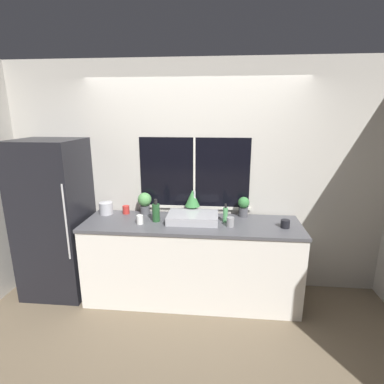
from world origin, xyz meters
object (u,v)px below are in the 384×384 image
(potted_plant_center, at_px, (192,200))
(bottle_tall, at_px, (156,212))
(potted_plant_right, at_px, (244,206))
(kettle, at_px, (106,208))
(potted_plant_left, at_px, (145,202))
(mug_black, at_px, (285,224))
(mug_white, at_px, (140,220))
(soap_bottle, at_px, (225,214))
(sink, at_px, (193,218))
(mug_grey, at_px, (230,222))
(refrigerator, at_px, (55,218))
(mug_red, at_px, (126,210))

(potted_plant_center, height_order, bottle_tall, potted_plant_center)
(potted_plant_right, xyz_separation_m, bottle_tall, (-0.98, -0.25, -0.02))
(kettle, bearing_deg, potted_plant_left, 8.16)
(mug_black, height_order, mug_white, mug_white)
(soap_bottle, bearing_deg, sink, -177.28)
(sink, distance_m, mug_grey, 0.43)
(potted_plant_left, xyz_separation_m, bottle_tall, (0.19, -0.25, -0.04))
(potted_plant_center, height_order, mug_grey, potted_plant_center)
(refrigerator, height_order, potted_plant_center, refrigerator)
(potted_plant_center, distance_m, potted_plant_right, 0.60)
(potted_plant_right, height_order, mug_grey, potted_plant_right)
(bottle_tall, relative_size, mug_grey, 2.47)
(mug_white, height_order, kettle, kettle)
(soap_bottle, distance_m, kettle, 1.42)
(kettle, bearing_deg, mug_red, 8.31)
(potted_plant_right, xyz_separation_m, mug_grey, (-0.16, -0.34, -0.08))
(soap_bottle, xyz_separation_m, mug_black, (0.63, -0.11, -0.04))
(mug_red, bearing_deg, potted_plant_center, 2.27)
(potted_plant_center, xyz_separation_m, mug_grey, (0.44, -0.34, -0.13))
(bottle_tall, height_order, mug_grey, bottle_tall)
(mug_red, bearing_deg, potted_plant_left, 8.01)
(potted_plant_right, distance_m, kettle, 1.63)
(mug_grey, xyz_separation_m, kettle, (-1.47, 0.27, 0.03))
(refrigerator, xyz_separation_m, soap_bottle, (1.98, 0.01, 0.11))
(bottle_tall, bearing_deg, kettle, 163.75)
(soap_bottle, height_order, mug_red, soap_bottle)
(mug_black, bearing_deg, mug_white, -178.74)
(mug_red, bearing_deg, mug_black, -8.97)
(potted_plant_left, bearing_deg, soap_bottle, -12.14)
(bottle_tall, distance_m, mug_white, 0.20)
(refrigerator, xyz_separation_m, kettle, (0.56, 0.16, 0.10))
(mug_grey, bearing_deg, potted_plant_left, 161.44)
(sink, relative_size, potted_plant_left, 2.17)
(potted_plant_center, distance_m, mug_grey, 0.57)
(mug_red, bearing_deg, mug_grey, -13.98)
(potted_plant_left, bearing_deg, mug_red, -171.99)
(potted_plant_left, bearing_deg, kettle, -171.84)
(refrigerator, bearing_deg, mug_red, 13.39)
(kettle, bearing_deg, potted_plant_center, 3.64)
(mug_grey, bearing_deg, mug_red, 166.02)
(mug_white, xyz_separation_m, kettle, (-0.49, 0.29, 0.03))
(mug_black, bearing_deg, mug_red, 171.03)
(soap_bottle, relative_size, mug_red, 2.17)
(mug_grey, bearing_deg, potted_plant_center, 142.25)
(potted_plant_center, bearing_deg, sink, -83.04)
(refrigerator, xyz_separation_m, mug_black, (2.61, -0.10, 0.06))
(soap_bottle, xyz_separation_m, mug_white, (-0.93, -0.15, -0.04))
(mug_white, relative_size, kettle, 0.62)
(potted_plant_right, bearing_deg, mug_black, -37.37)
(mug_white, bearing_deg, potted_plant_left, 94.95)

